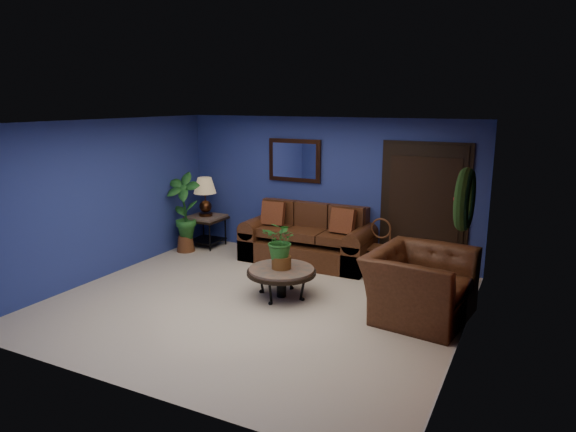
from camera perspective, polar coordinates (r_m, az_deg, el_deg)
The scene contains 18 objects.
floor at distance 7.34m, azimuth -3.56°, elevation -9.54°, with size 5.50×5.50×0.00m, color beige.
wall_back at distance 9.17m, azimuth 4.20°, elevation 3.09°, with size 5.50×0.04×2.50m, color navy.
wall_left at distance 8.66m, azimuth -19.62°, elevation 1.81°, with size 0.04×5.00×2.50m, color navy.
wall_right_brick at distance 6.10m, azimuth 19.25°, elevation -2.54°, with size 0.04×5.00×2.50m, color brown.
ceiling at distance 6.80m, azimuth -3.85°, elevation 10.34°, with size 5.50×5.00×0.02m, color silver.
crown_molding at distance 5.92m, azimuth 19.80°, elevation 8.59°, with size 0.03×5.00×0.14m, color white.
wall_mirror at distance 9.31m, azimuth 0.72°, elevation 6.20°, with size 1.02×0.06×0.77m, color #3C1E0F.
closet_door at distance 8.68m, azimuth 14.84°, elevation 0.80°, with size 1.44×0.06×2.18m, color black.
wreath at distance 6.06m, azimuth 19.07°, elevation 1.75°, with size 0.72×0.72×0.16m, color black.
sofa at distance 9.05m, azimuth 2.35°, elevation -2.96°, with size 2.27×0.98×1.02m.
coffee_table at distance 7.41m, azimuth -0.74°, elevation -6.25°, with size 1.00×1.00×0.43m.
end_table at distance 10.05m, azimuth -9.09°, elevation -0.75°, with size 0.66×0.66×0.61m.
table_lamp at distance 9.92m, azimuth -9.21°, elevation 2.65°, with size 0.43×0.43×0.72m.
side_chair at distance 8.62m, azimuth 10.04°, elevation -2.84°, with size 0.38×0.38×0.88m.
armchair at distance 6.93m, azimuth 14.42°, elevation -7.41°, with size 1.36×1.19×0.88m, color #4B2715.
coffee_plant at distance 7.28m, azimuth -0.75°, elevation -2.99°, with size 0.54×0.48×0.69m.
floor_plant at distance 7.83m, azimuth 17.41°, elevation -5.53°, with size 0.40×0.35×0.79m.
tall_plant at distance 9.70m, azimuth -11.47°, elevation 0.72°, with size 0.70×0.52×1.48m.
Camera 1 is at (3.44, -5.86, 2.78)m, focal length 32.00 mm.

